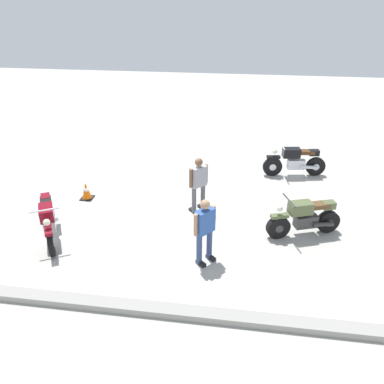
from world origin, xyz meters
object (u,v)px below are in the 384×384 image
motorcycle_black_cruiser (295,161)px  motorcycle_olive_vintage (305,218)px  motorcycle_maroon_cruiser (49,220)px  person_in_blue_shirt (205,228)px  person_in_gray_shirt (199,182)px  traffic_cone (86,191)px

motorcycle_black_cruiser → motorcycle_olive_vintage: bearing=79.5°
motorcycle_olive_vintage → motorcycle_maroon_cruiser: bearing=-10.1°
motorcycle_maroon_cruiser → person_in_blue_shirt: bearing=55.9°
motorcycle_black_cruiser → motorcycle_maroon_cruiser: bearing=27.0°
motorcycle_black_cruiser → person_in_blue_shirt: person_in_blue_shirt is taller
motorcycle_olive_vintage → person_in_gray_shirt: person_in_gray_shirt is taller
motorcycle_maroon_cruiser → person_in_blue_shirt: (-3.92, 0.40, 0.38)m
motorcycle_maroon_cruiser → person_in_blue_shirt: person_in_blue_shirt is taller
motorcycle_olive_vintage → motorcycle_black_cruiser: bearing=-111.1°
motorcycle_maroon_cruiser → motorcycle_black_cruiser: (-6.41, -4.60, 0.00)m
motorcycle_maroon_cruiser → person_in_gray_shirt: size_ratio=1.18×
motorcycle_maroon_cruiser → motorcycle_black_cruiser: same height
motorcycle_black_cruiser → person_in_gray_shirt: 4.04m
motorcycle_olive_vintage → motorcycle_black_cruiser: size_ratio=0.91×
motorcycle_maroon_cruiser → traffic_cone: motorcycle_maroon_cruiser is taller
traffic_cone → motorcycle_maroon_cruiser: bearing=87.2°
motorcycle_olive_vintage → motorcycle_black_cruiser: (-0.11, -3.59, 0.03)m
motorcycle_black_cruiser → person_in_gray_shirt: size_ratio=1.29×
motorcycle_olive_vintage → person_in_gray_shirt: size_ratio=1.17×
motorcycle_olive_vintage → person_in_blue_shirt: person_in_blue_shirt is taller
motorcycle_black_cruiser → person_in_gray_shirt: person_in_gray_shirt is taller
traffic_cone → person_in_gray_shirt: bearing=175.6°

